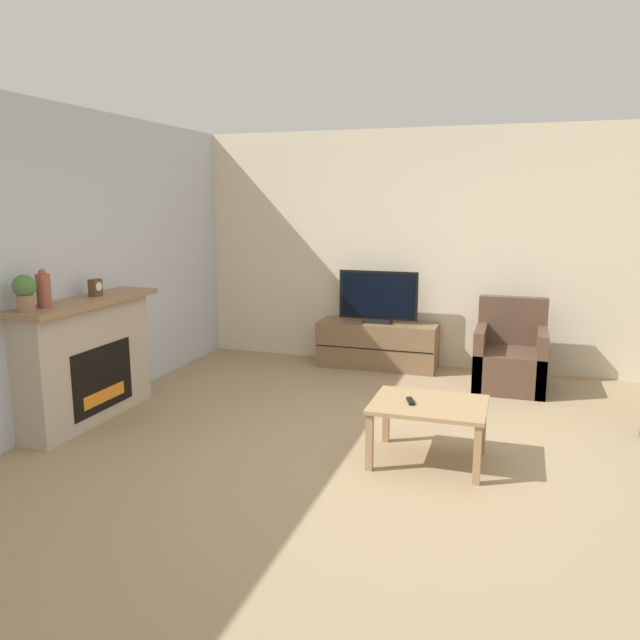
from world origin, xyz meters
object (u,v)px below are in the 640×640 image
mantel_vase_left (43,290)px  potted_plant (25,291)px  fireplace (87,359)px  remote (411,401)px  tv_stand (377,345)px  mantel_clock (95,288)px  armchair (510,359)px  tv (378,299)px  coffee_table (429,411)px

mantel_vase_left → potted_plant: 0.19m
fireplace → remote: size_ratio=9.99×
tv_stand → mantel_clock: bearing=-130.3°
potted_plant → armchair: bearing=39.1°
mantel_vase_left → remote: 2.95m
tv_stand → tv: tv is taller
fireplace → mantel_vase_left: bearing=-87.9°
tv_stand → armchair: (1.48, -0.35, 0.03)m
remote → mantel_vase_left: bearing=169.8°
coffee_table → tv_stand: bearing=110.8°
potted_plant → remote: bearing=12.7°
potted_plant → armchair: (3.47, 2.82, -0.94)m
potted_plant → coffee_table: bearing=12.8°
tv_stand → potted_plant: bearing=-122.2°
tv_stand → remote: bearing=-72.1°
mantel_vase_left → coffee_table: bearing=9.1°
armchair → coffee_table: bearing=-103.8°
mantel_clock → tv_stand: bearing=49.7°
mantel_vase_left → coffee_table: size_ratio=0.37×
armchair → mantel_clock: bearing=-150.0°
armchair → potted_plant: bearing=-140.9°
armchair → remote: armchair is taller
potted_plant → remote: 2.99m
tv_stand → armchair: size_ratio=1.51×
tv → tv_stand: bearing=90.0°
mantel_clock → coffee_table: bearing=-2.8°
fireplace → mantel_vase_left: size_ratio=5.13×
tv → fireplace: bearing=-128.8°
coffee_table → potted_plant: bearing=-167.2°
potted_plant → tv_stand: (2.00, 3.17, -0.97)m
mantel_clock → armchair: bearing=30.0°
tv → armchair: (1.48, -0.34, -0.51)m
mantel_vase_left → tv_stand: bearing=56.1°
remote → armchair: bearing=54.2°
tv → mantel_clock: bearing=-130.3°
mantel_vase_left → tv_stand: 3.71m
mantel_clock → potted_plant: potted_plant is taller
remote → mantel_clock: bearing=157.3°
fireplace → remote: fireplace is taller
fireplace → coffee_table: fireplace is taller
tv_stand → remote: tv_stand is taller
mantel_clock → armchair: mantel_clock is taller
potted_plant → tv_stand: bearing=57.8°
fireplace → armchair: size_ratio=1.71×
potted_plant → mantel_clock: bearing=89.9°
armchair → fireplace: bearing=-148.2°
potted_plant → remote: size_ratio=1.81×
tv → coffee_table: bearing=-69.2°
tv_stand → armchair: armchair is taller
coffee_table → remote: bearing=-165.4°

